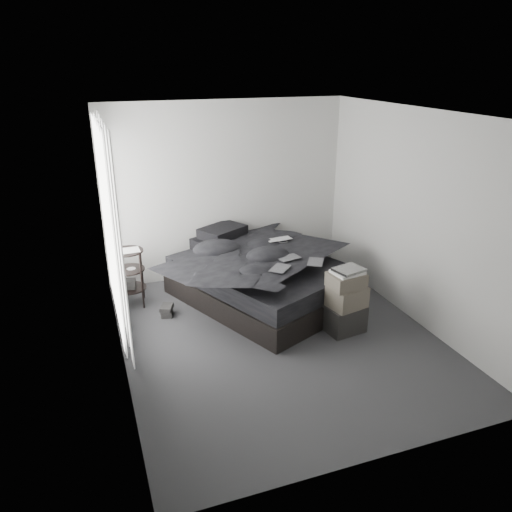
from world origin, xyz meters
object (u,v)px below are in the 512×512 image
object	(u,v)px
laptop	(281,235)
side_stand	(130,278)
box_lower	(344,318)
bed	(262,289)

from	to	relation	value
laptop	side_stand	size ratio (longest dim) A/B	0.47
box_lower	bed	bearing A→B (deg)	119.75
laptop	side_stand	bearing A→B (deg)	167.65
box_lower	side_stand	bearing A→B (deg)	145.87
bed	laptop	size ratio (longest dim) A/B	6.24
laptop	box_lower	world-z (taller)	laptop
box_lower	laptop	bearing A→B (deg)	102.12
laptop	box_lower	size ratio (longest dim) A/B	0.80
bed	side_stand	xyz separation A→B (m)	(-1.72, 0.46, 0.23)
laptop	box_lower	xyz separation A→B (m)	(0.29, -1.36, -0.66)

